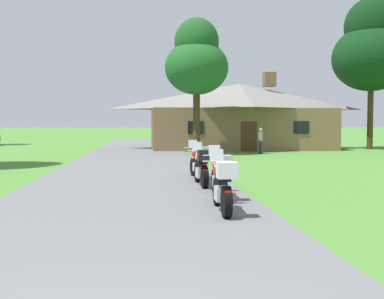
{
  "coord_description": "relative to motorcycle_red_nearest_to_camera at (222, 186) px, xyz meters",
  "views": [
    {
      "loc": [
        0.46,
        -2.85,
        1.93
      ],
      "look_at": [
        2.36,
        15.8,
        0.91
      ],
      "focal_mm": 43.52,
      "sensor_mm": 36.0,
      "label": 1
    }
  ],
  "objects": [
    {
      "name": "motorcycle_red_farthest_in_row",
      "position": [
        0.22,
        6.17,
        0.0
      ],
      "size": [
        0.73,
        2.08,
        1.3
      ],
      "rotation": [
        0.0,
        0.0,
        0.12
      ],
      "color": "black",
      "rests_on": "asphalt_driveway"
    },
    {
      "name": "tree_right_of_lodge",
      "position": [
        15.68,
        24.65,
        7.07
      ],
      "size": [
        5.94,
        5.94,
        11.59
      ],
      "color": "#422D19",
      "rests_on": "ground"
    },
    {
      "name": "asphalt_driveway",
      "position": [
        -2.09,
        11.2,
        -0.59
      ],
      "size": [
        6.4,
        80.0,
        0.06
      ],
      "primitive_type": "cube",
      "color": "slate",
      "rests_on": "ground"
    },
    {
      "name": "bystander_gray_shirt_near_lodge",
      "position": [
        5.91,
        20.04,
        0.31
      ],
      "size": [
        0.23,
        0.55,
        1.67
      ],
      "rotation": [
        0.0,
        0.0,
        1.55
      ],
      "color": "navy",
      "rests_on": "ground"
    },
    {
      "name": "motorcycle_orange_third_in_row",
      "position": [
        0.09,
        4.32,
        0.0
      ],
      "size": [
        0.66,
        2.08,
        1.3
      ],
      "rotation": [
        0.0,
        0.0,
        0.04
      ],
      "color": "black",
      "rests_on": "asphalt_driveway"
    },
    {
      "name": "motorcycle_red_nearest_to_camera",
      "position": [
        0.0,
        0.0,
        0.0
      ],
      "size": [
        0.66,
        2.08,
        1.3
      ],
      "rotation": [
        0.0,
        0.0,
        -0.02
      ],
      "color": "black",
      "rests_on": "asphalt_driveway"
    },
    {
      "name": "motorcycle_orange_second_in_row",
      "position": [
        0.26,
        2.03,
        0.0
      ],
      "size": [
        0.66,
        2.08,
        1.3
      ],
      "rotation": [
        0.0,
        0.0,
        -0.01
      ],
      "color": "black",
      "rests_on": "asphalt_driveway"
    },
    {
      "name": "ground_plane",
      "position": [
        -2.09,
        13.2,
        -0.62
      ],
      "size": [
        500.0,
        500.0,
        0.0
      ],
      "primitive_type": "plane",
      "color": "#4C8433"
    },
    {
      "name": "stone_lodge",
      "position": [
        5.72,
        26.32,
        2.0
      ],
      "size": [
        14.36,
        7.87,
        5.99
      ],
      "color": "brown",
      "rests_on": "ground"
    },
    {
      "name": "tree_by_lodge_front",
      "position": [
        1.65,
        19.7,
        5.32
      ],
      "size": [
        4.01,
        4.01,
        8.6
      ],
      "color": "#422D19",
      "rests_on": "ground"
    }
  ]
}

